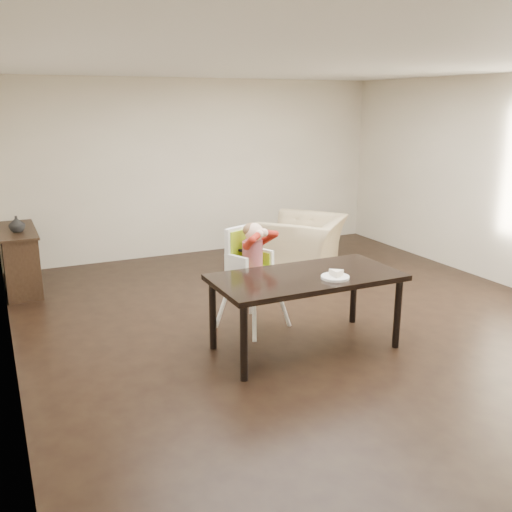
{
  "coord_description": "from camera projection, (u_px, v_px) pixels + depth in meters",
  "views": [
    {
      "loc": [
        -3.04,
        -5.0,
        2.34
      ],
      "look_at": [
        -0.66,
        0.06,
        0.83
      ],
      "focal_mm": 40.0,
      "sensor_mm": 36.0,
      "label": 1
    }
  ],
  "objects": [
    {
      "name": "ground",
      "position": [
        313.0,
        324.0,
        6.23
      ],
      "size": [
        7.0,
        7.0,
        0.0
      ],
      "primitive_type": "plane",
      "color": "black",
      "rests_on": "ground"
    },
    {
      "name": "armchair",
      "position": [
        303.0,
        235.0,
        8.06
      ],
      "size": [
        1.4,
        1.39,
        1.04
      ],
      "primitive_type": "imported",
      "rotation": [
        0.0,
        0.0,
        3.91
      ],
      "color": "tan",
      "rests_on": "ground"
    },
    {
      "name": "plate",
      "position": [
        336.0,
        276.0,
        5.31
      ],
      "size": [
        0.27,
        0.27,
        0.08
      ],
      "rotation": [
        0.0,
        0.0,
        0.01
      ],
      "color": "white",
      "rests_on": "dining_table"
    },
    {
      "name": "room_walls",
      "position": [
        318.0,
        152.0,
        5.74
      ],
      "size": [
        6.02,
        7.02,
        2.71
      ],
      "color": "beige",
      "rests_on": "ground"
    },
    {
      "name": "dining_table",
      "position": [
        306.0,
        283.0,
        5.45
      ],
      "size": [
        1.8,
        0.9,
        0.75
      ],
      "color": "black",
      "rests_on": "ground"
    },
    {
      "name": "sideboard",
      "position": [
        20.0,
        259.0,
        7.3
      ],
      "size": [
        0.44,
        1.26,
        0.79
      ],
      "color": "black",
      "rests_on": "ground"
    },
    {
      "name": "vase",
      "position": [
        17.0,
        224.0,
        7.02
      ],
      "size": [
        0.21,
        0.21,
        0.19
      ],
      "primitive_type": "imported",
      "rotation": [
        0.0,
        0.0,
        -0.07
      ],
      "color": "#99999E",
      "rests_on": "sideboard"
    },
    {
      "name": "high_chair",
      "position": [
        251.0,
        254.0,
        5.95
      ],
      "size": [
        0.63,
        0.63,
        1.14
      ],
      "rotation": [
        0.0,
        0.0,
        0.4
      ],
      "color": "white",
      "rests_on": "ground"
    }
  ]
}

